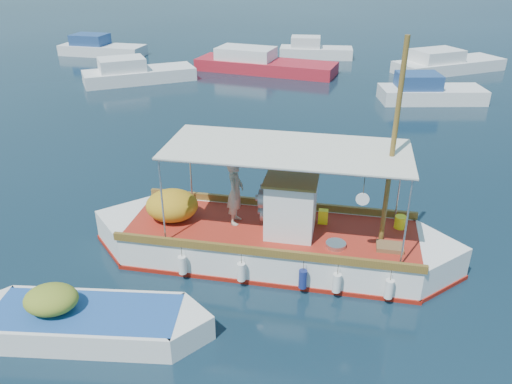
{
  "coord_description": "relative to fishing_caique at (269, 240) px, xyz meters",
  "views": [
    {
      "loc": [
        -0.66,
        -12.65,
        8.16
      ],
      "look_at": [
        -0.88,
        0.0,
        1.81
      ],
      "focal_mm": 35.0,
      "sensor_mm": 36.0,
      "label": 1
    }
  ],
  "objects": [
    {
      "name": "ground",
      "position": [
        0.5,
        0.6,
        -0.58
      ],
      "size": [
        160.0,
        160.0,
        0.0
      ],
      "primitive_type": "plane",
      "color": "black",
      "rests_on": "ground"
    },
    {
      "name": "fishing_caique",
      "position": [
        0.0,
        0.0,
        0.0
      ],
      "size": [
        10.55,
        4.25,
        6.53
      ],
      "rotation": [
        0.0,
        0.0,
        -0.18
      ],
      "color": "white",
      "rests_on": "ground"
    },
    {
      "name": "dinghy",
      "position": [
        -4.26,
        -3.21,
        -0.27
      ],
      "size": [
        5.93,
        1.86,
        1.45
      ],
      "rotation": [
        0.0,
        0.0,
        -0.05
      ],
      "color": "white",
      "rests_on": "ground"
    },
    {
      "name": "bg_boat_nw",
      "position": [
        -8.51,
        20.13,
        -0.08
      ],
      "size": [
        7.4,
        4.98,
        1.8
      ],
      "rotation": [
        0.0,
        0.0,
        0.41
      ],
      "color": "silver",
      "rests_on": "ground"
    },
    {
      "name": "bg_boat_n",
      "position": [
        -0.39,
        23.1,
        -0.08
      ],
      "size": [
        10.14,
        5.86,
        1.8
      ],
      "rotation": [
        0.0,
        0.0,
        -0.34
      ],
      "color": "#AA1C29",
      "rests_on": "ground"
    },
    {
      "name": "bg_boat_ne",
      "position": [
        9.17,
        15.96,
        -0.08
      ],
      "size": [
        5.82,
        2.37,
        1.8
      ],
      "rotation": [
        0.0,
        0.0,
        0.03
      ],
      "color": "silver",
      "rests_on": "ground"
    },
    {
      "name": "bg_boat_e",
      "position": [
        12.53,
        23.3,
        -0.08
      ],
      "size": [
        8.36,
        5.57,
        1.8
      ],
      "rotation": [
        0.0,
        0.0,
        0.41
      ],
      "color": "silver",
      "rests_on": "ground"
    },
    {
      "name": "bg_boat_far_w",
      "position": [
        -13.39,
        28.67,
        -0.08
      ],
      "size": [
        7.08,
        3.7,
        1.8
      ],
      "rotation": [
        0.0,
        0.0,
        -0.22
      ],
      "color": "silver",
      "rests_on": "ground"
    },
    {
      "name": "bg_boat_far_n",
      "position": [
        3.69,
        27.95,
        -0.08
      ],
      "size": [
        5.75,
        2.54,
        1.8
      ],
      "rotation": [
        0.0,
        0.0,
        -0.1
      ],
      "color": "silver",
      "rests_on": "ground"
    }
  ]
}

